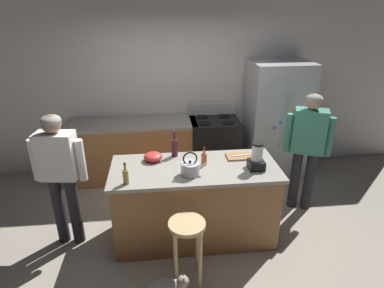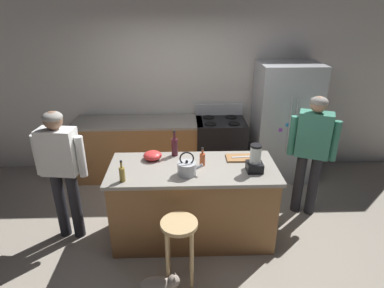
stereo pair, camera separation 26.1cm
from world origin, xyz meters
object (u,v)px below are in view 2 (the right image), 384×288
(bar_stool, at_px, (179,236))
(chef_knife, at_px, (241,157))
(cat, at_px, (159,286))
(blender_appliance, at_px, (255,160))
(person_by_sink_right, at_px, (312,146))
(refrigerator, at_px, (284,122))
(mixing_bowl, at_px, (153,155))
(bottle_vinegar, at_px, (122,174))
(bottle_cooking_sauce, at_px, (202,159))
(tea_kettle, at_px, (187,168))
(kitchen_island, at_px, (193,202))
(person_by_island_left, at_px, (61,165))
(stove_range, at_px, (220,148))
(cutting_board, at_px, (239,158))
(bottle_wine, at_px, (175,146))

(bar_stool, xyz_separation_m, chef_knife, (0.73, 0.88, 0.41))
(cat, xyz_separation_m, blender_appliance, (1.03, 0.76, 0.97))
(person_by_sink_right, distance_m, bar_stool, 2.07)
(chef_knife, bearing_deg, refrigerator, 50.43)
(mixing_bowl, bearing_deg, bottle_vinegar, -118.50)
(bottle_cooking_sauce, height_order, tea_kettle, tea_kettle)
(chef_knife, bearing_deg, cat, -136.15)
(mixing_bowl, xyz_separation_m, chef_knife, (1.04, -0.02, -0.03))
(bar_stool, xyz_separation_m, blender_appliance, (0.82, 0.58, 0.52))
(tea_kettle, bearing_deg, bar_stool, -99.46)
(kitchen_island, bearing_deg, chef_knife, 18.57)
(tea_kettle, bearing_deg, blender_appliance, 4.22)
(person_by_island_left, bearing_deg, blender_appliance, -4.70)
(refrigerator, xyz_separation_m, bottle_vinegar, (-2.21, -1.78, 0.12))
(kitchen_island, bearing_deg, bottle_cooking_sauce, 21.51)
(bottle_vinegar, distance_m, bottle_cooking_sauce, 0.90)
(refrigerator, xyz_separation_m, person_by_island_left, (-2.95, -1.43, 0.05))
(stove_range, relative_size, chef_knife, 5.11)
(bar_stool, relative_size, tea_kettle, 2.61)
(bottle_vinegar, xyz_separation_m, bottle_cooking_sauce, (0.84, 0.33, -0.01))
(refrigerator, distance_m, cat, 3.10)
(bottle_vinegar, distance_m, chef_knife, 1.39)
(stove_range, relative_size, cat, 2.16)
(bottle_vinegar, distance_m, tea_kettle, 0.68)
(bar_stool, xyz_separation_m, cutting_board, (0.71, 0.88, 0.40))
(chef_knife, bearing_deg, stove_range, 88.52)
(kitchen_island, xyz_separation_m, blender_appliance, (0.67, -0.11, 0.60))
(blender_appliance, height_order, chef_knife, blender_appliance)
(kitchen_island, height_order, bar_stool, kitchen_island)
(tea_kettle, relative_size, chef_knife, 1.25)
(person_by_sink_right, bearing_deg, stove_range, 133.69)
(refrigerator, distance_m, bottle_cooking_sauce, 2.00)
(tea_kettle, distance_m, chef_knife, 0.74)
(bottle_vinegar, height_order, cutting_board, bottle_vinegar)
(person_by_sink_right, height_order, cat, person_by_sink_right)
(mixing_bowl, bearing_deg, bottle_cooking_sauce, -16.82)
(tea_kettle, height_order, cutting_board, tea_kettle)
(tea_kettle, bearing_deg, stove_range, 71.70)
(cat, xyz_separation_m, tea_kettle, (0.29, 0.71, 0.91))
(bottle_wine, bearing_deg, mixing_bowl, -159.43)
(bar_stool, bearing_deg, cat, -138.05)
(stove_range, xyz_separation_m, chef_knife, (0.08, -1.33, 0.48))
(stove_range, bearing_deg, bottle_cooking_sauce, -104.47)
(blender_appliance, relative_size, bottle_wine, 0.98)
(stove_range, relative_size, person_by_sink_right, 0.69)
(blender_appliance, xyz_separation_m, cutting_board, (-0.11, 0.30, -0.12))
(bottle_wine, relative_size, bottle_vinegar, 1.34)
(stove_range, xyz_separation_m, bottle_wine, (-0.70, -1.21, 0.58))
(person_by_sink_right, bearing_deg, refrigerator, 92.23)
(bottle_cooking_sauce, height_order, mixing_bowl, bottle_cooking_sauce)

